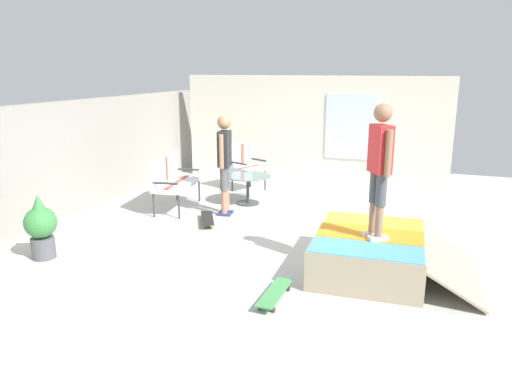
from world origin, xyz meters
TOP-DOWN VIEW (x-y plane):
  - ground_plane at (0.00, 0.00)m, footprint 12.00×12.00m
  - back_wall_cinderblock at (0.00, 4.00)m, footprint 9.00×0.20m
  - house_facade at (3.80, 0.49)m, footprint 0.23×6.00m
  - skate_ramp at (-0.84, -1.47)m, footprint 1.79×2.10m
  - patio_bench at (0.83, 2.44)m, footprint 1.32×0.74m
  - patio_chair_near_house at (2.69, 1.68)m, footprint 0.79×0.76m
  - patio_table at (1.63, 1.21)m, footprint 0.90×0.90m
  - person_watching at (0.83, 1.34)m, footprint 0.48×0.28m
  - person_skater at (-0.98, -1.51)m, footprint 0.42×0.35m
  - skateboard_by_bench at (0.24, 1.43)m, footprint 0.80×0.55m
  - skateboard_spare at (-2.04, -0.54)m, footprint 0.80×0.21m
  - potted_plant at (-1.96, 2.90)m, footprint 0.44×0.44m

SIDE VIEW (x-z plane):
  - ground_plane at x=0.00m, z-range -0.10..0.00m
  - skateboard_by_bench at x=0.24m, z-range 0.03..0.14m
  - skateboard_spare at x=-2.04m, z-range 0.03..0.14m
  - skate_ramp at x=-0.84m, z-range 0.00..0.51m
  - patio_table at x=1.63m, z-range 0.12..0.69m
  - potted_plant at x=-1.96m, z-range 0.01..0.93m
  - patio_chair_near_house at x=2.69m, z-range 0.10..1.12m
  - patio_bench at x=0.83m, z-range 0.11..1.13m
  - back_wall_cinderblock at x=0.00m, z-range 0.00..2.03m
  - person_watching at x=0.83m, z-range 0.16..1.95m
  - house_facade at x=3.80m, z-range 0.00..2.43m
  - person_skater at x=-0.98m, z-range 0.65..2.32m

